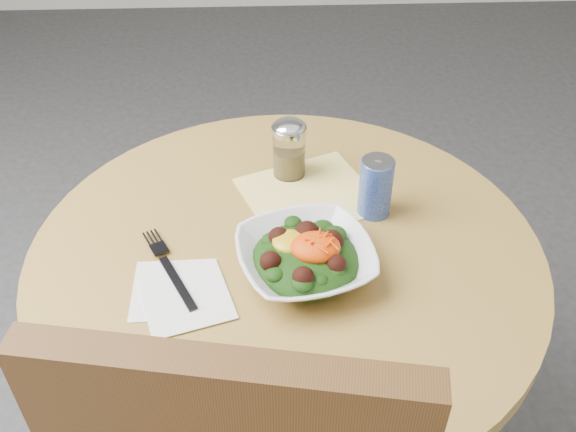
% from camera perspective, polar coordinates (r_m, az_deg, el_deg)
% --- Properties ---
extents(table, '(0.90, 0.90, 0.75)m').
position_cam_1_polar(table, '(1.27, -0.18, -9.38)').
color(table, black).
rests_on(table, ground).
extents(cloth_napkin, '(0.30, 0.29, 0.00)m').
position_cam_1_polar(cloth_napkin, '(1.24, 1.88, 1.91)').
color(cloth_napkin, '#E0B80B').
rests_on(cloth_napkin, table).
extents(paper_napkins, '(0.18, 0.18, 0.00)m').
position_cam_1_polar(paper_napkins, '(1.06, -9.55, -6.85)').
color(paper_napkins, silver).
rests_on(paper_napkins, table).
extents(salad_bowl, '(0.27, 0.27, 0.08)m').
position_cam_1_polar(salad_bowl, '(1.06, 1.57, -3.71)').
color(salad_bowl, silver).
rests_on(salad_bowl, table).
extents(fork, '(0.11, 0.20, 0.00)m').
position_cam_1_polar(fork, '(1.10, -10.62, -4.34)').
color(fork, black).
rests_on(fork, table).
extents(spice_shaker, '(0.07, 0.07, 0.12)m').
position_cam_1_polar(spice_shaker, '(1.26, 0.10, 5.98)').
color(spice_shaker, silver).
rests_on(spice_shaker, table).
extents(beverage_can, '(0.06, 0.06, 0.12)m').
position_cam_1_polar(beverage_can, '(1.18, 7.79, 2.60)').
color(beverage_can, navy).
rests_on(beverage_can, table).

